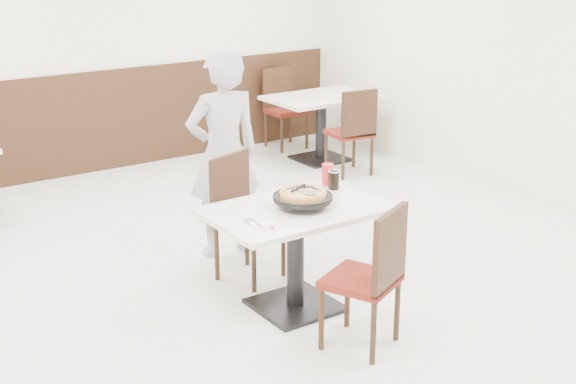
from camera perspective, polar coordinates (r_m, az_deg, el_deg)
floor at (r=6.21m, az=-0.56°, el=-6.05°), size 7.00×7.00×0.00m
wall_back at (r=8.85m, az=-13.54°, el=10.30°), size 6.00×0.04×2.80m
wall_right at (r=7.82m, az=18.20°, el=8.89°), size 0.04×7.00×2.80m
wainscot_back at (r=8.99m, az=-13.09°, el=4.93°), size 5.90×0.03×1.10m
main_table at (r=5.58m, az=0.53°, el=-4.74°), size 1.22×0.84×0.75m
chair_near at (r=5.08m, az=5.20°, el=-6.03°), size 0.56×0.56×0.95m
chair_far at (r=6.02m, az=-2.73°, el=-1.96°), size 0.53×0.53×0.95m
trivet at (r=5.46m, az=0.99°, el=-0.86°), size 0.13×0.13×0.04m
pizza_pan at (r=5.43m, az=1.06°, el=-0.68°), size 0.36×0.36×0.01m
pizza at (r=5.50m, az=1.07°, el=-0.26°), size 0.35×0.35×0.02m
pizza_server at (r=5.45m, az=1.58°, el=-0.05°), size 0.09×0.10×0.00m
napkin at (r=5.08m, az=-2.35°, el=-2.55°), size 0.19×0.19×0.00m
side_plate at (r=5.13m, az=-1.90°, el=-2.27°), size 0.16×0.16×0.01m
fork at (r=5.11m, az=-2.22°, el=-2.22°), size 0.05×0.17×0.00m
cola_glass at (r=5.82m, az=3.27°, el=0.83°), size 0.08×0.08×0.13m
red_cup at (r=5.91m, az=2.84°, el=1.26°), size 0.09×0.09×0.16m
diner_person at (r=6.40m, az=-4.62°, el=2.68°), size 0.66×0.48×1.68m
bg_table_right at (r=9.19m, az=2.35°, el=4.56°), size 1.26×0.90×0.75m
bg_chair_right_near at (r=8.66m, az=4.38°, el=4.35°), size 0.47×0.47×0.95m
bg_chair_right_far at (r=9.69m, az=-0.13°, el=5.91°), size 0.43×0.43×0.95m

